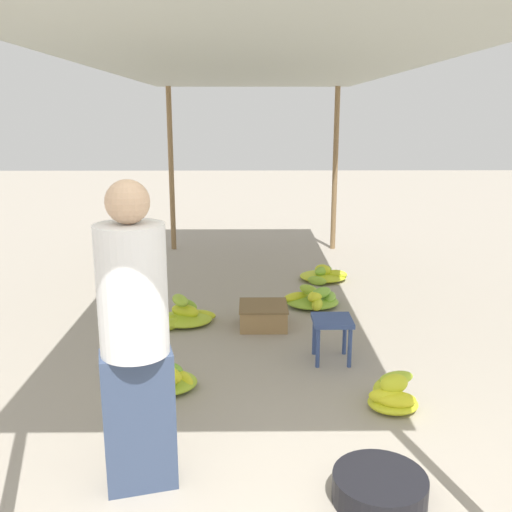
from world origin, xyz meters
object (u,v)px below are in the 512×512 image
Objects in this scene: vendor_foreground at (135,336)px; banana_pile_left_0 at (166,379)px; basin_black at (380,488)px; banana_pile_right_1 at (313,299)px; crate_near at (263,315)px; banana_pile_right_2 at (324,275)px; banana_pile_left_1 at (185,315)px; stool at (332,327)px; banana_pile_right_0 at (392,395)px.

banana_pile_left_0 is at bearing 91.34° from vendor_foreground.
banana_pile_right_1 is at bearing 90.23° from basin_black.
banana_pile_right_2 is at bearing 63.24° from crate_near.
banana_pile_left_1 reaches higher than banana_pile_right_1.
stool reaches higher than banana_pile_left_0.
vendor_foreground is at bearing 172.85° from basin_black.
stool reaches higher than banana_pile_right_2.
basin_black is at bearing -63.74° from banana_pile_left_1.
banana_pile_right_2 is 1.83m from crate_near.
banana_pile_left_0 is 0.76× the size of banana_pile_right_1.
basin_black is at bearing -44.55° from banana_pile_left_0.
banana_pile_left_0 reaches higher than basin_black.
banana_pile_right_0 is (1.70, -0.33, 0.03)m from banana_pile_left_0.
vendor_foreground reaches higher than basin_black.
banana_pile_right_2 is (-0.08, 3.32, -0.04)m from banana_pile_right_0.
banana_pile_right_1 is at bearing 19.66° from banana_pile_left_1.
banana_pile_right_2 is (1.63, 1.53, -0.01)m from banana_pile_left_1.
banana_pile_right_2 is (1.62, 3.00, -0.02)m from banana_pile_left_0.
banana_pile_left_1 reaches higher than banana_pile_right_0.
crate_near is (-0.82, -1.63, 0.04)m from banana_pile_right_2.
banana_pile_left_1 is (-1.39, 0.95, -0.23)m from stool.
vendor_foreground is 2.25m from stool.
stool reaches higher than banana_pile_right_1.
banana_pile_right_2 reaches higher than basin_black.
stool is 1.46m from banana_pile_right_1.
banana_pile_right_1 reaches higher than banana_pile_right_2.
banana_pile_right_2 is at bearing 43.05° from banana_pile_left_1.
banana_pile_right_0 is (1.67, 0.86, -0.81)m from vendor_foreground.
basin_black is 0.85× the size of banana_pile_right_2.
vendor_foreground reaches higher than banana_pile_right_0.
basin_black is 3.32m from banana_pile_right_1.
stool is at bearing -95.69° from banana_pile_right_2.
banana_pile_right_1 is (-0.00, 1.44, -0.23)m from stool.
stool is at bearing 90.27° from basin_black.
basin_black is 1.08× the size of crate_near.
basin_black is 3.15m from banana_pile_left_1.
banana_pile_right_2 is at bearing 91.36° from banana_pile_right_0.
banana_pile_right_0 is 3.33m from banana_pile_right_2.
stool is 0.59× the size of banana_pile_right_1.
banana_pile_right_0 is at bearing -81.81° from banana_pile_right_1.
vendor_foreground is 4.55× the size of stool.
banana_pile_left_1 is at bearing 133.57° from banana_pile_right_0.
banana_pile_right_0 is at bearing 27.24° from vendor_foreground.
banana_pile_right_1 reaches higher than crate_near.
crate_near is (-0.59, 2.72, 0.03)m from basin_black.
banana_pile_right_1 reaches higher than basin_black.
vendor_foreground is 1.45m from banana_pile_left_0.
banana_pile_right_0 is 2.32m from banana_pile_right_1.
stool is 2.50m from banana_pile_right_2.
banana_pile_left_0 is (-0.03, 1.19, -0.84)m from vendor_foreground.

